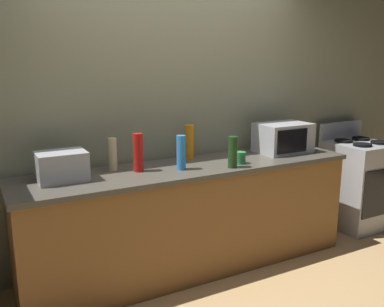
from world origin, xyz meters
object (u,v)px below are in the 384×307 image
microwave (283,138)px  bottle_wine (233,152)px  bottle_hand_soap (113,154)px  stove_range (358,183)px  toaster_oven (62,166)px  bottle_hot_sauce (138,153)px  mug_green (240,158)px  bottle_spray_cleaner (181,153)px  bottle_dish_soap (189,142)px

microwave → bottle_wine: bearing=-160.5°
bottle_hand_soap → stove_range: bearing=-3.7°
microwave → toaster_oven: (-2.00, 0.01, -0.03)m
bottle_hot_sauce → bottle_hand_soap: (-0.16, 0.13, -0.02)m
microwave → bottle_wine: 0.78m
bottle_hot_sauce → mug_green: (0.83, -0.17, -0.10)m
stove_range → bottle_spray_cleaner: size_ratio=3.98×
microwave → bottle_spray_cleaner: bottle_spray_cleaner is taller
bottle_hot_sauce → bottle_dish_soap: 0.59m
stove_range → bottle_dish_soap: 2.00m
bottle_dish_soap → bottle_spray_cleaner: (-0.24, -0.31, -0.01)m
bottle_wine → bottle_dish_soap: bearing=108.1°
microwave → mug_green: size_ratio=4.85×
bottle_hand_soap → bottle_wine: same height
bottle_hot_sauce → microwave: bearing=0.5°
microwave → bottle_spray_cleaner: bearing=-173.9°
bottle_hand_soap → bottle_hot_sauce: bearing=-39.7°
bottle_dish_soap → mug_green: bearing=-53.2°
stove_range → microwave: microwave is taller
microwave → bottle_hand_soap: microwave is taller
stove_range → bottle_hot_sauce: bearing=179.2°
bottle_dish_soap → bottle_wine: size_ratio=1.16×
bottle_wine → mug_green: bottle_wine is taller
stove_range → toaster_oven: (-3.02, 0.06, 0.54)m
bottle_spray_cleaner → bottle_wine: (0.39, -0.14, -0.01)m
bottle_hot_sauce → stove_range: bearing=-0.8°
microwave → bottle_hot_sauce: 1.44m
bottle_dish_soap → bottle_hot_sauce: bearing=-159.8°
toaster_oven → bottle_wine: size_ratio=1.35×
bottle_spray_cleaner → bottle_hand_soap: 0.53m
bottle_spray_cleaner → bottle_wine: bearing=-20.0°
toaster_oven → bottle_wine: 1.30m
bottle_dish_soap → bottle_spray_cleaner: bottle_dish_soap is taller
stove_range → microwave: (-1.01, 0.05, 0.57)m
microwave → mug_green: microwave is taller
toaster_oven → bottle_spray_cleaner: (0.88, -0.13, 0.03)m
bottle_dish_soap → bottle_hand_soap: size_ratio=1.16×
bottle_dish_soap → mug_green: bottle_dish_soap is taller
bottle_wine → microwave: bearing=19.5°
bottle_dish_soap → bottle_wine: (0.15, -0.45, -0.02)m
toaster_oven → bottle_dish_soap: bearing=9.1°
microwave → mug_green: bearing=-163.4°
stove_range → microwave: bearing=177.3°
mug_green → stove_range: bearing=4.7°
bottle_hot_sauce → bottle_dish_soap: (0.55, 0.20, -0.00)m
microwave → bottle_hot_sauce: size_ratio=1.62×
toaster_oven → bottle_spray_cleaner: size_ratio=1.25×
bottle_hot_sauce → bottle_hand_soap: size_ratio=1.17×
bottle_spray_cleaner → mug_green: size_ratio=2.74×
bottle_dish_soap → bottle_wine: bearing=-71.9°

